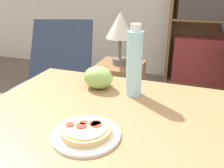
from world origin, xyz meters
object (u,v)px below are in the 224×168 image
object	(u,v)px
grape_bunch	(98,78)
pizza_on_plate	(86,132)
lounge_chair_near	(60,88)
side_table	(119,101)
table_lamp	(120,28)
drink_bottle	(134,63)
bookshelf	(204,26)

from	to	relation	value
grape_bunch	pizza_on_plate	bearing A→B (deg)	-73.21
pizza_on_plate	lounge_chair_near	world-z (taller)	lounge_chair_near
side_table	grape_bunch	bearing A→B (deg)	-79.34
table_lamp	pizza_on_plate	bearing A→B (deg)	-77.33
pizza_on_plate	lounge_chair_near	size ratio (longest dim) A/B	0.24
grape_bunch	drink_bottle	bearing A→B (deg)	-4.85
lounge_chair_near	grape_bunch	bearing A→B (deg)	-66.39
bookshelf	table_lamp	distance (m)	1.56
pizza_on_plate	grape_bunch	xyz separation A→B (m)	(-0.11, 0.35, 0.04)
grape_bunch	table_lamp	size ratio (longest dim) A/B	0.37
grape_bunch	side_table	size ratio (longest dim) A/B	0.22
lounge_chair_near	bookshelf	bearing A→B (deg)	28.23
drink_bottle	bookshelf	bearing A→B (deg)	82.38
grape_bunch	drink_bottle	size ratio (longest dim) A/B	0.49
pizza_on_plate	bookshelf	world-z (taller)	bookshelf
drink_bottle	bookshelf	xyz separation A→B (m)	(0.29, 2.19, -0.17)
grape_bunch	lounge_chair_near	size ratio (longest dim) A/B	0.16
grape_bunch	table_lamp	distance (m)	0.76
pizza_on_plate	table_lamp	distance (m)	1.13
grape_bunch	side_table	distance (m)	0.91
pizza_on_plate	bookshelf	size ratio (longest dim) A/B	0.13
lounge_chair_near	side_table	distance (m)	0.66
grape_bunch	bookshelf	size ratio (longest dim) A/B	0.09
lounge_chair_near	side_table	bearing A→B (deg)	-29.94
drink_bottle	bookshelf	world-z (taller)	bookshelf
drink_bottle	side_table	bearing A→B (deg)	111.96
side_table	table_lamp	size ratio (longest dim) A/B	1.66
grape_bunch	side_table	world-z (taller)	grape_bunch
pizza_on_plate	lounge_chair_near	xyz separation A→B (m)	(-0.89, 1.23, -0.50)
bookshelf	grape_bunch	bearing A→B (deg)	-101.90
bookshelf	side_table	distance (m)	1.61
bookshelf	pizza_on_plate	bearing A→B (deg)	-97.93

